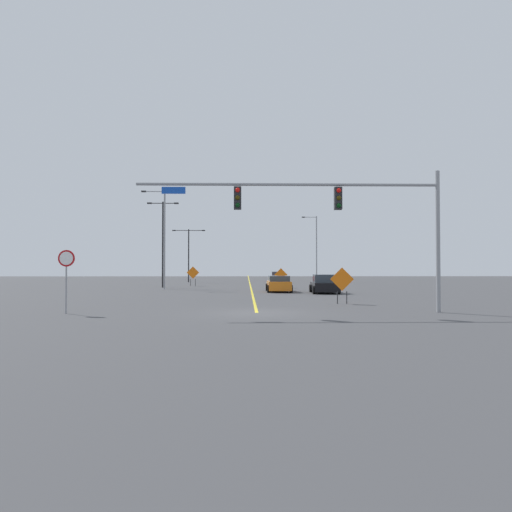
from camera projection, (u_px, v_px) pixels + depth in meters
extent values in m
plane|color=#444447|center=(257.00, 313.00, 21.54)|extent=(162.62, 162.62, 0.00)
cube|color=yellow|center=(249.00, 282.00, 66.69)|extent=(0.16, 90.34, 0.01)
cylinder|color=gray|center=(438.00, 241.00, 21.80)|extent=(0.20, 0.20, 6.64)
cylinder|color=gray|center=(288.00, 185.00, 21.71)|extent=(14.07, 0.14, 0.14)
cube|color=black|center=(338.00, 198.00, 21.74)|extent=(0.34, 0.32, 1.05)
sphere|color=red|center=(339.00, 190.00, 21.58)|extent=(0.22, 0.22, 0.22)
sphere|color=#3C3106|center=(339.00, 198.00, 21.57)|extent=(0.22, 0.22, 0.22)
sphere|color=black|center=(339.00, 205.00, 21.56)|extent=(0.22, 0.22, 0.22)
cube|color=black|center=(238.00, 198.00, 21.64)|extent=(0.34, 0.32, 1.05)
sphere|color=red|center=(238.00, 190.00, 21.48)|extent=(0.22, 0.22, 0.22)
sphere|color=#3C3106|center=(238.00, 198.00, 21.47)|extent=(0.22, 0.22, 0.22)
sphere|color=black|center=(238.00, 205.00, 21.46)|extent=(0.22, 0.22, 0.22)
cube|color=#1447B7|center=(174.00, 190.00, 21.58)|extent=(1.10, 0.03, 0.32)
cylinder|color=gray|center=(66.00, 290.00, 21.22)|extent=(0.07, 0.07, 2.14)
cylinder|color=#B20F14|center=(66.00, 258.00, 21.25)|extent=(0.76, 0.03, 0.76)
cylinder|color=white|center=(66.00, 258.00, 21.23)|extent=(0.61, 0.01, 0.61)
cylinder|color=black|center=(163.00, 245.00, 47.67)|extent=(0.16, 0.16, 8.79)
cylinder|color=black|center=(156.00, 203.00, 47.76)|extent=(1.38, 0.08, 0.08)
cube|color=#262628|center=(149.00, 203.00, 47.74)|extent=(0.44, 0.24, 0.14)
cylinder|color=black|center=(170.00, 203.00, 47.79)|extent=(1.38, 0.08, 0.08)
cube|color=#262628|center=(176.00, 203.00, 47.80)|extent=(0.44, 0.24, 0.14)
cylinder|color=black|center=(189.00, 256.00, 64.00)|extent=(0.16, 0.16, 7.26)
cylinder|color=black|center=(181.00, 230.00, 64.06)|extent=(2.03, 0.08, 0.08)
cube|color=#262628|center=(174.00, 230.00, 64.03)|extent=(0.44, 0.24, 0.14)
cylinder|color=black|center=(196.00, 230.00, 64.10)|extent=(2.03, 0.08, 0.08)
cube|color=#262628|center=(203.00, 230.00, 64.12)|extent=(0.44, 0.24, 0.14)
cylinder|color=gray|center=(165.00, 239.00, 44.56)|extent=(0.16, 0.16, 9.49)
cylinder|color=gray|center=(154.00, 191.00, 44.65)|extent=(2.01, 0.08, 0.08)
cube|color=#262628|center=(144.00, 191.00, 44.63)|extent=(0.44, 0.24, 0.14)
cylinder|color=gray|center=(317.00, 249.00, 65.58)|extent=(0.16, 0.16, 9.26)
cylinder|color=gray|center=(310.00, 217.00, 65.67)|extent=(1.84, 0.08, 0.08)
cube|color=#262628|center=(303.00, 217.00, 65.65)|extent=(0.44, 0.24, 0.14)
cube|color=orange|center=(342.00, 279.00, 26.83)|extent=(1.35, 0.22, 1.35)
cylinder|color=black|center=(337.00, 297.00, 26.84)|extent=(0.05, 0.05, 0.72)
cylinder|color=black|center=(347.00, 298.00, 26.78)|extent=(0.05, 0.05, 0.72)
cube|color=orange|center=(281.00, 275.00, 47.36)|extent=(1.34, 0.09, 1.34)
cylinder|color=black|center=(278.00, 285.00, 47.32)|extent=(0.05, 0.05, 0.62)
cylinder|color=black|center=(283.00, 285.00, 47.35)|extent=(0.05, 0.05, 0.62)
cube|color=orange|center=(193.00, 273.00, 51.59)|extent=(1.37, 0.09, 1.37)
cylinder|color=black|center=(190.00, 282.00, 51.55)|extent=(0.05, 0.05, 0.77)
cylinder|color=black|center=(195.00, 282.00, 51.59)|extent=(0.05, 0.05, 0.77)
cube|color=red|center=(278.00, 278.00, 67.34)|extent=(2.03, 3.92, 0.65)
cube|color=#333D47|center=(278.00, 274.00, 67.16)|extent=(1.78, 1.86, 0.60)
cylinder|color=black|center=(284.00, 279.00, 68.68)|extent=(0.24, 0.65, 0.64)
cylinder|color=black|center=(271.00, 279.00, 68.70)|extent=(0.24, 0.65, 0.64)
cylinder|color=black|center=(285.00, 279.00, 65.97)|extent=(0.24, 0.65, 0.64)
cylinder|color=black|center=(271.00, 279.00, 65.99)|extent=(0.24, 0.65, 0.64)
cube|color=black|center=(324.00, 287.00, 37.56)|extent=(2.07, 3.96, 0.70)
cube|color=#333D47|center=(325.00, 278.00, 37.38)|extent=(1.80, 1.91, 0.64)
cylinder|color=black|center=(334.00, 288.00, 38.90)|extent=(0.25, 0.65, 0.64)
cylinder|color=black|center=(311.00, 288.00, 38.94)|extent=(0.25, 0.65, 0.64)
cylinder|color=black|center=(339.00, 290.00, 36.18)|extent=(0.25, 0.65, 0.64)
cylinder|color=black|center=(314.00, 290.00, 36.22)|extent=(0.25, 0.65, 0.64)
cube|color=orange|center=(279.00, 285.00, 39.70)|extent=(1.87, 4.32, 0.75)
cube|color=#333D47|center=(279.00, 278.00, 39.50)|extent=(1.68, 2.56, 0.45)
cylinder|color=black|center=(288.00, 287.00, 41.22)|extent=(0.22, 0.64, 0.64)
cylinder|color=black|center=(267.00, 287.00, 41.19)|extent=(0.22, 0.64, 0.64)
cylinder|color=black|center=(291.00, 289.00, 38.20)|extent=(0.22, 0.64, 0.64)
cylinder|color=black|center=(269.00, 289.00, 38.17)|extent=(0.22, 0.64, 0.64)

